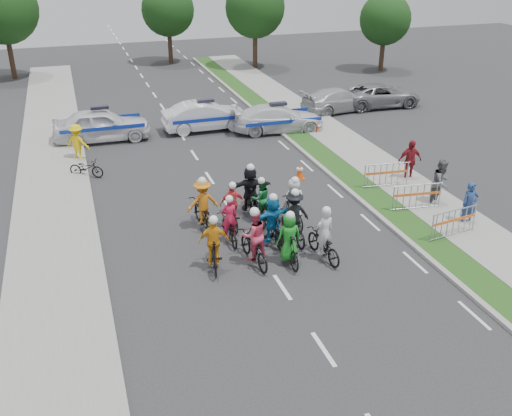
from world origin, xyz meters
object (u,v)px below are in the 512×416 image
object	(u,v)px
rider_7	(293,207)
tree_3	(2,9)
barrier_0	(453,224)
cone_0	(300,171)
rider_2	(254,243)
tree_2	(385,19)
police_car_1	(206,116)
barrier_1	(417,198)
rider_9	(232,210)
rider_5	(272,223)
marshal_hiviz	(77,143)
rider_10	(203,208)
rider_11	(250,193)
barrier_2	(386,176)
spectator_2	(410,161)
civilian_suv	(380,95)
tree_1	(255,8)
rider_8	(261,205)
parked_bike	(86,168)
rider_6	(229,226)
spectator_1	(441,183)
rider_0	(324,241)
tree_4	(168,10)
rider_4	(293,221)
rider_1	(289,243)
police_car_2	(278,118)
police_car_0	(102,125)
civilian_sedan	(339,100)
rider_3	(214,248)
cone_1	(318,127)

from	to	relation	value
rider_7	tree_3	xyz separation A→B (m)	(-10.80, 28.32, 4.13)
barrier_0	tree_3	distance (m)	35.00
cone_0	tree_3	size ratio (longest dim) A/B	0.10
rider_2	tree_2	bearing A→B (deg)	-133.25
police_car_1	barrier_1	bearing A→B (deg)	-157.66
rider_9	rider_5	bearing A→B (deg)	122.28
police_car_1	marshal_hiviz	bearing A→B (deg)	110.60
rider_10	tree_3	size ratio (longest dim) A/B	0.28
rider_7	rider_11	size ratio (longest dim) A/B	0.96
rider_10	barrier_2	bearing A→B (deg)	-177.63
marshal_hiviz	spectator_2	bearing A→B (deg)	-173.26
spectator_2	barrier_1	bearing A→B (deg)	-111.40
tree_3	rider_2	bearing A→B (deg)	-74.16
civilian_suv	tree_1	bearing A→B (deg)	18.80
barrier_0	rider_8	bearing A→B (deg)	150.23
barrier_1	parked_bike	distance (m)	13.96
rider_8	police_car_1	bearing A→B (deg)	-100.00
rider_6	spectator_1	size ratio (longest dim) A/B	0.94
rider_0	rider_2	xyz separation A→B (m)	(-2.24, 0.43, 0.11)
rider_6	rider_8	bearing A→B (deg)	-143.62
tree_4	tree_3	bearing A→B (deg)	-170.54
civilian_suv	barrier_1	distance (m)	14.89
rider_4	barrier_0	size ratio (longest dim) A/B	1.00
rider_1	police_car_1	bearing A→B (deg)	-93.36
rider_10	police_car_2	size ratio (longest dim) A/B	0.42
police_car_0	civilian_sedan	world-z (taller)	police_car_0
barrier_1	police_car_2	bearing A→B (deg)	98.26
spectator_1	marshal_hiviz	distance (m)	16.23
rider_3	rider_1	bearing A→B (deg)	179.39
barrier_0	rider_0	bearing A→B (deg)	177.99
civilian_sedan	cone_1	world-z (taller)	civilian_sedan
civilian_suv	rider_10	bearing A→B (deg)	133.84
rider_5	rider_0	bearing A→B (deg)	120.37
rider_6	police_car_1	size ratio (longest dim) A/B	0.38
spectator_2	rider_6	bearing A→B (deg)	-157.18
civilian_suv	parked_bike	bearing A→B (deg)	111.39
spectator_1	tree_4	world-z (taller)	tree_4
rider_0	barrier_1	bearing A→B (deg)	-163.94
tree_4	tree_2	bearing A→B (deg)	-28.07
barrier_0	marshal_hiviz	bearing A→B (deg)	134.88
rider_0	rider_5	xyz separation A→B (m)	(-1.27, 1.42, 0.18)
rider_7	tree_1	world-z (taller)	tree_1
barrier_1	rider_3	bearing A→B (deg)	-169.23
rider_3	police_car_2	xyz separation A→B (m)	(6.77, 12.53, -0.02)
rider_6	barrier_2	size ratio (longest dim) A/B	0.89
barrier_0	tree_4	world-z (taller)	tree_4
rider_11	police_car_2	size ratio (longest dim) A/B	0.42
rider_11	spectator_2	distance (m)	7.52
rider_5	rider_6	size ratio (longest dim) A/B	1.09
rider_2	cone_0	world-z (taller)	rider_2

